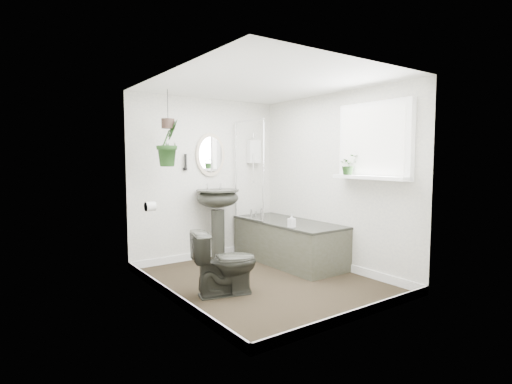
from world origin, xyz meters
TOP-DOWN VIEW (x-y plane):
  - floor at (0.00, 0.00)m, footprint 2.30×2.80m
  - ceiling at (0.00, 0.00)m, footprint 2.30×2.80m
  - wall_back at (0.00, 1.41)m, footprint 2.30×0.02m
  - wall_front at (0.00, -1.41)m, footprint 2.30×0.02m
  - wall_left at (-1.16, 0.00)m, footprint 0.02×2.80m
  - wall_right at (1.16, 0.00)m, footprint 0.02×2.80m
  - skirting at (0.00, 0.00)m, footprint 2.30×2.80m
  - bathtub at (0.80, 0.50)m, footprint 0.72×1.72m
  - bath_screen at (0.47, 0.99)m, footprint 0.04×0.72m
  - shower_box at (0.80, 1.34)m, footprint 0.20×0.10m
  - oval_mirror at (0.06, 1.37)m, footprint 0.46×0.03m
  - wall_sconce at (-0.34, 1.36)m, footprint 0.04×0.04m
  - toilet_roll_holder at (-1.10, 0.70)m, footprint 0.11×0.11m
  - window_recess at (1.09, -0.70)m, footprint 0.08×1.00m
  - window_sill at (1.02, -0.70)m, footprint 0.18×1.00m
  - window_blinds at (1.04, -0.70)m, footprint 0.01×0.86m
  - toilet at (-0.60, -0.13)m, footprint 0.76×0.55m
  - pedestal_sink at (0.06, 1.18)m, footprint 0.69×0.62m
  - sill_plant at (0.99, -0.40)m, footprint 0.27×0.25m
  - hanging_plant at (-0.74, 1.00)m, footprint 0.42×0.41m
  - soap_bottle at (0.51, 0.09)m, footprint 0.09×0.09m
  - hanging_pot at (-0.74, 1.00)m, footprint 0.16×0.16m

SIDE VIEW (x-z plane):
  - floor at x=0.00m, z-range -0.02..0.00m
  - skirting at x=0.00m, z-range 0.00..0.10m
  - bathtub at x=0.80m, z-range 0.00..0.58m
  - toilet at x=-0.60m, z-range 0.00..0.70m
  - pedestal_sink at x=0.06m, z-range 0.00..1.02m
  - soap_bottle at x=0.51m, z-range 0.58..0.75m
  - toilet_roll_holder at x=-1.10m, z-range 0.84..0.96m
  - wall_back at x=0.00m, z-range 0.00..2.30m
  - wall_front at x=0.00m, z-range 0.00..2.30m
  - wall_left at x=-1.16m, z-range 0.00..2.30m
  - wall_right at x=1.16m, z-range 0.00..2.30m
  - window_sill at x=1.02m, z-range 1.21..1.25m
  - bath_screen at x=0.47m, z-range 0.58..1.98m
  - sill_plant at x=0.99m, z-range 1.25..1.50m
  - wall_sconce at x=-0.34m, z-range 1.29..1.51m
  - oval_mirror at x=0.06m, z-range 1.19..1.81m
  - shower_box at x=0.80m, z-range 1.38..1.73m
  - hanging_plant at x=-0.74m, z-range 1.35..1.94m
  - window_recess at x=1.09m, z-range 1.20..2.10m
  - window_blinds at x=1.04m, z-range 1.27..2.03m
  - hanging_pot at x=-0.74m, z-range 1.82..1.94m
  - ceiling at x=0.00m, z-range 2.30..2.32m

